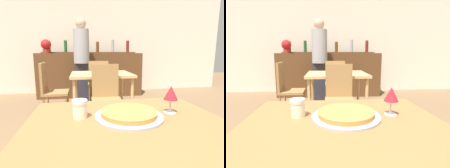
{
  "view_description": "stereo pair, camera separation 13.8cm",
  "coord_description": "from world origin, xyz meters",
  "views": [
    {
      "loc": [
        -0.22,
        -0.79,
        1.1
      ],
      "look_at": [
        0.01,
        0.55,
        0.86
      ],
      "focal_mm": 28.0,
      "sensor_mm": 36.0,
      "label": 1
    },
    {
      "loc": [
        -0.09,
        -0.81,
        1.1
      ],
      "look_at": [
        0.01,
        0.55,
        0.86
      ],
      "focal_mm": 28.0,
      "sensor_mm": 36.0,
      "label": 2
    }
  ],
  "objects": [
    {
      "name": "wall_back",
      "position": [
        0.0,
        4.24,
        1.4
      ],
      "size": [
        8.0,
        0.05,
        2.8
      ],
      "color": "silver",
      "rests_on": "ground_plane"
    },
    {
      "name": "dining_table_near",
      "position": [
        0.0,
        0.0,
        0.67
      ],
      "size": [
        1.02,
        0.87,
        0.76
      ],
      "color": "brown",
      "rests_on": "ground_plane"
    },
    {
      "name": "dining_table_far",
      "position": [
        0.1,
        2.11,
        0.68
      ],
      "size": [
        1.0,
        0.83,
        0.77
      ],
      "color": "tan",
      "rests_on": "ground_plane"
    },
    {
      "name": "bar_counter",
      "position": [
        0.0,
        3.74,
        0.55
      ],
      "size": [
        2.6,
        0.56,
        1.09
      ],
      "color": "brown",
      "rests_on": "ground_plane"
    },
    {
      "name": "bar_back_shelf",
      "position": [
        0.01,
        3.88,
        1.17
      ],
      "size": [
        2.39,
        0.24,
        0.34
      ],
      "color": "brown",
      "rests_on": "bar_counter"
    },
    {
      "name": "chair_far_side_front",
      "position": [
        0.1,
        1.53,
        0.55
      ],
      "size": [
        0.4,
        0.4,
        0.95
      ],
      "color": "olive",
      "rests_on": "ground_plane"
    },
    {
      "name": "chair_far_side_back",
      "position": [
        0.1,
        2.69,
        0.55
      ],
      "size": [
        0.4,
        0.4,
        0.95
      ],
      "rotation": [
        0.0,
        0.0,
        3.14
      ],
      "color": "olive",
      "rests_on": "ground_plane"
    },
    {
      "name": "chair_far_side_left",
      "position": [
        -0.73,
        2.11,
        0.55
      ],
      "size": [
        0.4,
        0.4,
        0.95
      ],
      "rotation": [
        0.0,
        0.0,
        1.57
      ],
      "color": "olive",
      "rests_on": "ground_plane"
    },
    {
      "name": "pizza_tray",
      "position": [
        0.02,
        0.08,
        0.77
      ],
      "size": [
        0.37,
        0.37,
        0.04
      ],
      "color": "#A3A3A8",
      "rests_on": "dining_table_near"
    },
    {
      "name": "cheese_shaker",
      "position": [
        -0.24,
        0.12,
        0.81
      ],
      "size": [
        0.08,
        0.08,
        0.1
      ],
      "color": "beige",
      "rests_on": "dining_table_near"
    },
    {
      "name": "person_standing",
      "position": [
        -0.22,
        3.16,
        1.0
      ],
      "size": [
        0.34,
        0.34,
        1.83
      ],
      "color": "#2D2D38",
      "rests_on": "ground_plane"
    },
    {
      "name": "wine_glass",
      "position": [
        0.28,
        0.11,
        0.87
      ],
      "size": [
        0.08,
        0.08,
        0.16
      ],
      "color": "silver",
      "rests_on": "dining_table_near"
    },
    {
      "name": "potted_plant",
      "position": [
        -1.05,
        3.69,
        1.28
      ],
      "size": [
        0.24,
        0.24,
        0.33
      ],
      "color": "maroon",
      "rests_on": "bar_counter"
    }
  ]
}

